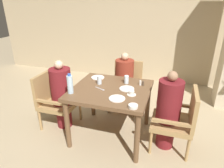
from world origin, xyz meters
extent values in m
plane|color=tan|center=(0.00, 0.00, 0.00)|extent=(16.00, 16.00, 0.00)
cube|color=tan|center=(0.00, 2.46, 1.40)|extent=(8.00, 0.06, 2.80)
cube|color=brown|center=(0.00, 0.00, 0.75)|extent=(1.08, 1.01, 0.05)
cylinder|color=brown|center=(-0.48, -0.44, 0.36)|extent=(0.07, 0.07, 0.73)
cylinder|color=brown|center=(0.48, -0.44, 0.36)|extent=(0.07, 0.07, 0.73)
cylinder|color=brown|center=(-0.48, 0.44, 0.36)|extent=(0.07, 0.07, 0.73)
cylinder|color=brown|center=(0.48, 0.44, 0.36)|extent=(0.07, 0.07, 0.73)
cube|color=#A88451|center=(-0.86, 0.00, 0.39)|extent=(0.53, 0.53, 0.07)
cube|color=#A88451|center=(-1.11, 0.00, 0.65)|extent=(0.05, 0.53, 0.46)
cube|color=#A88451|center=(-0.86, 0.24, 0.54)|extent=(0.48, 0.04, 0.04)
cube|color=#A88451|center=(-0.86, -0.24, 0.54)|extent=(0.48, 0.04, 0.04)
cylinder|color=#A88451|center=(-0.63, 0.23, 0.18)|extent=(0.04, 0.04, 0.35)
cylinder|color=#A88451|center=(-0.63, -0.23, 0.18)|extent=(0.04, 0.04, 0.35)
cylinder|color=#A88451|center=(-1.10, 0.23, 0.18)|extent=(0.04, 0.04, 0.35)
cylinder|color=#A88451|center=(-1.10, -0.23, 0.18)|extent=(0.04, 0.04, 0.35)
cylinder|color=maroon|center=(-0.80, 0.00, 0.21)|extent=(0.24, 0.24, 0.42)
cylinder|color=maroon|center=(-0.80, 0.00, 0.70)|extent=(0.32, 0.32, 0.56)
sphere|color=beige|center=(-0.80, 0.00, 1.05)|extent=(0.13, 0.13, 0.13)
cube|color=#A88451|center=(0.00, 0.83, 0.39)|extent=(0.53, 0.53, 0.07)
cube|color=#A88451|center=(0.00, 1.07, 0.65)|extent=(0.53, 0.05, 0.46)
cube|color=#A88451|center=(0.24, 0.83, 0.54)|extent=(0.04, 0.48, 0.04)
cube|color=#A88451|center=(-0.24, 0.83, 0.54)|extent=(0.04, 0.48, 0.04)
cylinder|color=#A88451|center=(0.23, 0.59, 0.18)|extent=(0.04, 0.04, 0.35)
cylinder|color=#A88451|center=(-0.23, 0.59, 0.18)|extent=(0.04, 0.04, 0.35)
cylinder|color=#A88451|center=(0.23, 1.06, 0.18)|extent=(0.04, 0.04, 0.35)
cylinder|color=#A88451|center=(-0.23, 1.06, 0.18)|extent=(0.04, 0.04, 0.35)
cylinder|color=maroon|center=(0.00, 0.77, 0.21)|extent=(0.24, 0.24, 0.42)
cylinder|color=maroon|center=(0.00, 0.77, 0.70)|extent=(0.32, 0.32, 0.55)
sphere|color=tan|center=(0.00, 0.77, 1.04)|extent=(0.13, 0.13, 0.13)
cube|color=#A88451|center=(0.86, 0.00, 0.39)|extent=(0.53, 0.53, 0.07)
cube|color=#A88451|center=(1.11, 0.00, 0.65)|extent=(0.05, 0.53, 0.46)
cube|color=#A88451|center=(0.86, -0.24, 0.54)|extent=(0.48, 0.04, 0.04)
cube|color=#A88451|center=(0.86, 0.24, 0.54)|extent=(0.48, 0.04, 0.04)
cylinder|color=#A88451|center=(0.63, -0.23, 0.18)|extent=(0.04, 0.04, 0.35)
cylinder|color=#A88451|center=(0.63, 0.23, 0.18)|extent=(0.04, 0.04, 0.35)
cylinder|color=#A88451|center=(1.10, -0.23, 0.18)|extent=(0.04, 0.04, 0.35)
cylinder|color=#A88451|center=(1.10, 0.23, 0.18)|extent=(0.04, 0.04, 0.35)
cylinder|color=maroon|center=(0.80, 0.00, 0.21)|extent=(0.24, 0.24, 0.42)
cylinder|color=maroon|center=(0.80, 0.00, 0.71)|extent=(0.32, 0.32, 0.57)
sphere|color=#997051|center=(0.80, 0.00, 1.06)|extent=(0.13, 0.13, 0.13)
cylinder|color=white|center=(-0.33, 0.33, 0.78)|extent=(0.21, 0.21, 0.01)
cylinder|color=white|center=(0.22, 0.05, 0.78)|extent=(0.21, 0.21, 0.01)
cylinder|color=white|center=(0.17, -0.27, 0.78)|extent=(0.21, 0.21, 0.01)
cylinder|color=white|center=(0.32, -0.10, 0.78)|extent=(0.12, 0.12, 0.01)
cylinder|color=white|center=(0.32, -0.10, 0.81)|extent=(0.07, 0.07, 0.05)
cylinder|color=white|center=(0.41, -0.42, 0.80)|extent=(0.11, 0.11, 0.04)
cylinder|color=silver|center=(-0.47, -0.29, 0.90)|extent=(0.08, 0.08, 0.25)
cylinder|color=#3359B2|center=(-0.47, -0.29, 1.04)|extent=(0.04, 0.04, 0.03)
cylinder|color=silver|center=(-0.21, 0.11, 0.84)|extent=(0.07, 0.07, 0.12)
cylinder|color=silver|center=(0.16, 0.25, 0.84)|extent=(0.07, 0.07, 0.12)
cylinder|color=white|center=(0.37, 0.24, 0.81)|extent=(0.03, 0.03, 0.07)
cylinder|color=#4C3D2D|center=(0.41, 0.24, 0.81)|extent=(0.03, 0.03, 0.07)
cube|color=silver|center=(-0.16, -0.04, 0.78)|extent=(0.14, 0.07, 0.00)
cube|color=silver|center=(-0.09, -0.08, 0.78)|extent=(0.04, 0.04, 0.00)
camera|label=1|loc=(0.79, -2.42, 1.95)|focal=32.00mm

